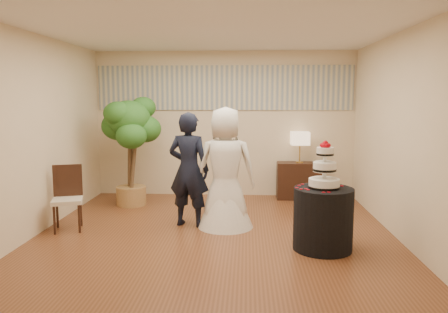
# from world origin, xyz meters

# --- Properties ---
(floor) EXTENTS (5.00, 5.00, 0.00)m
(floor) POSITION_xyz_m (0.00, 0.00, 0.00)
(floor) COLOR brown
(floor) RESTS_ON ground
(ceiling) EXTENTS (5.00, 5.00, 0.00)m
(ceiling) POSITION_xyz_m (0.00, 0.00, 2.80)
(ceiling) COLOR white
(ceiling) RESTS_ON wall_back
(wall_back) EXTENTS (5.00, 0.06, 2.80)m
(wall_back) POSITION_xyz_m (0.00, 2.50, 1.40)
(wall_back) COLOR beige
(wall_back) RESTS_ON ground
(wall_front) EXTENTS (5.00, 0.06, 2.80)m
(wall_front) POSITION_xyz_m (0.00, -2.50, 1.40)
(wall_front) COLOR beige
(wall_front) RESTS_ON ground
(wall_left) EXTENTS (0.06, 5.00, 2.80)m
(wall_left) POSITION_xyz_m (-2.50, 0.00, 1.40)
(wall_left) COLOR beige
(wall_left) RESTS_ON ground
(wall_right) EXTENTS (0.06, 5.00, 2.80)m
(wall_right) POSITION_xyz_m (2.50, 0.00, 1.40)
(wall_right) COLOR beige
(wall_right) RESTS_ON ground
(mural_border) EXTENTS (4.90, 0.02, 0.85)m
(mural_border) POSITION_xyz_m (0.00, 2.48, 2.10)
(mural_border) COLOR #A9AC9C
(mural_border) RESTS_ON wall_back
(groom) EXTENTS (0.70, 0.54, 1.71)m
(groom) POSITION_xyz_m (-0.42, 0.38, 0.85)
(groom) COLOR black
(groom) RESTS_ON floor
(bride) EXTENTS (0.88, 0.83, 1.78)m
(bride) POSITION_xyz_m (0.13, 0.34, 0.89)
(bride) COLOR white
(bride) RESTS_ON floor
(cake_table) EXTENTS (0.95, 0.95, 0.79)m
(cake_table) POSITION_xyz_m (1.40, -0.57, 0.40)
(cake_table) COLOR black
(cake_table) RESTS_ON floor
(wedding_cake) EXTENTS (0.39, 0.39, 0.60)m
(wedding_cake) POSITION_xyz_m (1.40, -0.57, 1.09)
(wedding_cake) COLOR white
(wedding_cake) RESTS_ON cake_table
(console) EXTENTS (0.84, 0.37, 0.70)m
(console) POSITION_xyz_m (1.43, 2.24, 0.35)
(console) COLOR black
(console) RESTS_ON floor
(table_lamp) EXTENTS (0.34, 0.34, 0.58)m
(table_lamp) POSITION_xyz_m (1.43, 2.24, 0.99)
(table_lamp) COLOR tan
(table_lamp) RESTS_ON console
(ficus_tree) EXTENTS (1.20, 1.20, 1.97)m
(ficus_tree) POSITION_xyz_m (-1.63, 1.58, 0.99)
(ficus_tree) COLOR #2B6420
(ficus_tree) RESTS_ON floor
(side_chair) EXTENTS (0.54, 0.56, 0.94)m
(side_chair) POSITION_xyz_m (-2.15, 0.04, 0.47)
(side_chair) COLOR black
(side_chair) RESTS_ON floor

